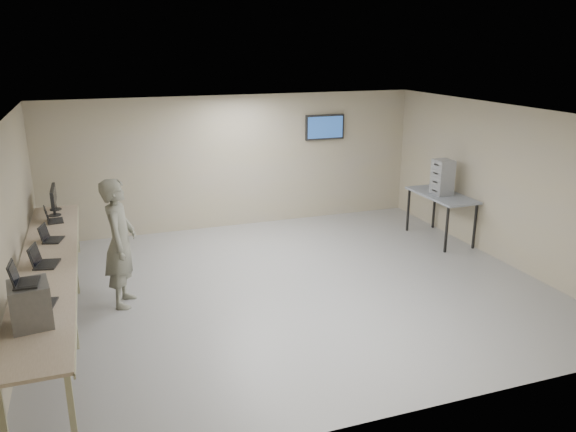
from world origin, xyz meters
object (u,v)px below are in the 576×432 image
object	(u,v)px
workbench	(49,267)
side_table	(442,198)
soldier	(120,243)
equipment_box	(30,304)

from	to	relation	value
workbench	side_table	world-z (taller)	side_table
workbench	soldier	xyz separation A→B (m)	(0.98, 0.27, 0.15)
soldier	side_table	xyz separation A→B (m)	(6.21, 0.94, -0.10)
soldier	side_table	distance (m)	6.28
workbench	equipment_box	bearing A→B (deg)	-91.91
workbench	equipment_box	world-z (taller)	equipment_box
workbench	side_table	size ratio (longest dim) A/B	3.81
equipment_box	workbench	bearing A→B (deg)	80.09
equipment_box	side_table	distance (m)	7.89
workbench	soldier	world-z (taller)	soldier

